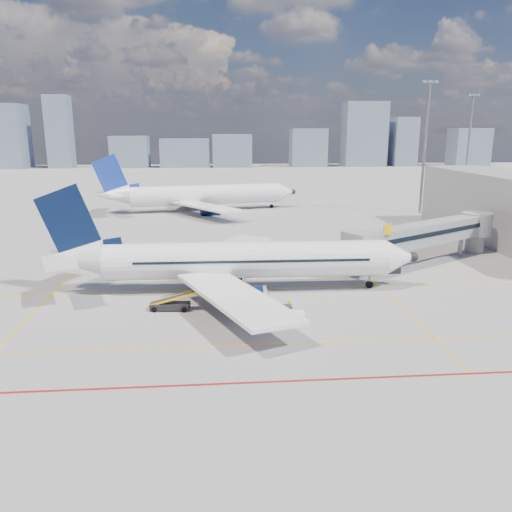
{
  "coord_description": "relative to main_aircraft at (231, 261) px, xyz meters",
  "views": [
    {
      "loc": [
        -3.35,
        -41.78,
        16.16
      ],
      "look_at": [
        0.69,
        6.31,
        4.0
      ],
      "focal_mm": 35.0,
      "sensor_mm": 36.0,
      "label": 1
    }
  ],
  "objects": [
    {
      "name": "cargo_dolly",
      "position": [
        1.33,
        -7.7,
        -2.28
      ],
      "size": [
        3.42,
        2.45,
        1.72
      ],
      "rotation": [
        0.0,
        0.0,
        0.38
      ],
      "color": "black",
      "rests_on": "ground"
    },
    {
      "name": "floodlight_mast_far",
      "position": [
        66.79,
        82.39,
        10.37
      ],
      "size": [
        3.2,
        0.61,
        25.45
      ],
      "color": "slate",
      "rests_on": "ground"
    },
    {
      "name": "jet_bridge",
      "position": [
        25.3,
        9.3,
        0.52
      ],
      "size": [
        23.55,
        15.78,
        6.3
      ],
      "color": "gray",
      "rests_on": "ground"
    },
    {
      "name": "belt_loader",
      "position": [
        -5.71,
        -5.26,
        -2.68
      ],
      "size": [
        5.23,
        1.7,
        2.11
      ],
      "rotation": [
        0.0,
        0.0,
        -0.09
      ],
      "color": "black",
      "rests_on": "ground"
    },
    {
      "name": "ground",
      "position": [
        1.79,
        -7.61,
        -3.22
      ],
      "size": [
        420.0,
        420.0,
        0.0
      ],
      "primitive_type": "plane",
      "color": "gray",
      "rests_on": "ground"
    },
    {
      "name": "ramp_worker",
      "position": [
        4.9,
        -8.46,
        -2.3
      ],
      "size": [
        0.48,
        0.7,
        1.85
      ],
      "primitive_type": "imported",
      "rotation": [
        0.0,
        0.0,
        1.62
      ],
      "color": "yellow",
      "rests_on": "ground"
    },
    {
      "name": "apron_markings",
      "position": [
        1.21,
        -11.52,
        -3.22
      ],
      "size": [
        90.0,
        35.12,
        0.01
      ],
      "color": "#E2A80B",
      "rests_on": "ground"
    },
    {
      "name": "floodlight_mast_ne",
      "position": [
        39.79,
        47.39,
        10.37
      ],
      "size": [
        3.2,
        0.61,
        25.45
      ],
      "color": "slate",
      "rests_on": "ground"
    },
    {
      "name": "baggage_tug",
      "position": [
        4.69,
        -9.51,
        -2.45
      ],
      "size": [
        2.38,
        1.51,
        1.61
      ],
      "rotation": [
        0.0,
        0.0,
        -0.05
      ],
      "color": "white",
      "rests_on": "ground"
    },
    {
      "name": "second_aircraft",
      "position": [
        -4.83,
        53.77,
        -0.0
      ],
      "size": [
        41.45,
        35.81,
        12.19
      ],
      "rotation": [
        0.0,
        0.0,
        0.19
      ],
      "color": "white",
      "rests_on": "ground"
    },
    {
      "name": "main_aircraft",
      "position": [
        0.0,
        0.0,
        0.0
      ],
      "size": [
        38.68,
        33.7,
        11.27
      ],
      "rotation": [
        0.0,
        0.0,
        -0.02
      ],
      "color": "white",
      "rests_on": "ground"
    },
    {
      "name": "distant_skyline",
      "position": [
        -10.12,
        182.39,
        7.89
      ],
      "size": [
        255.37,
        15.49,
        31.08
      ],
      "color": "slate",
      "rests_on": "ground"
    }
  ]
}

